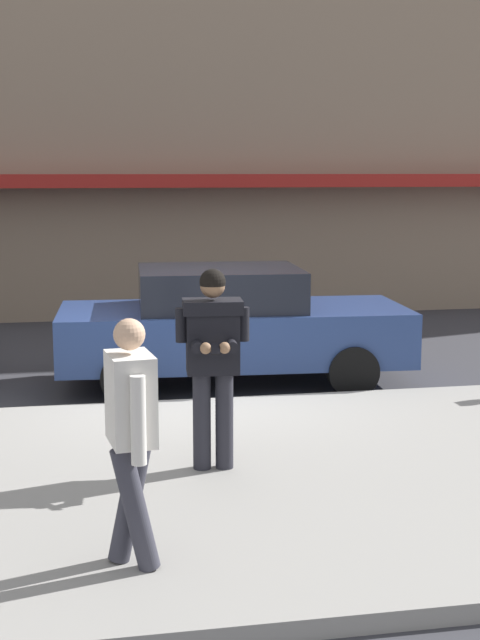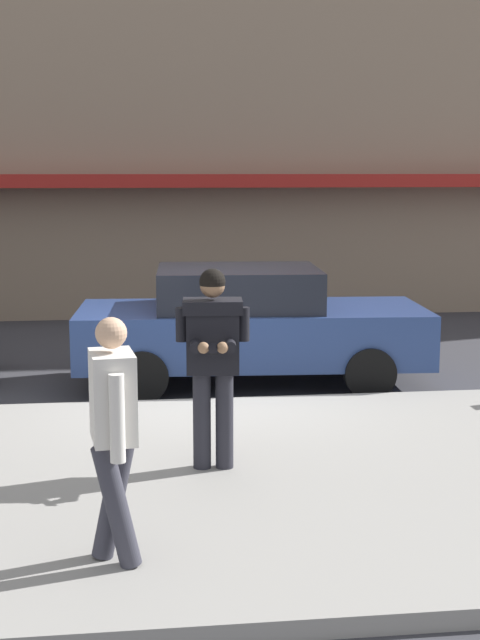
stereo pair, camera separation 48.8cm
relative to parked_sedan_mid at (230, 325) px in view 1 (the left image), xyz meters
name	(u,v)px [view 1 (the left image)]	position (x,y,z in m)	size (l,w,h in m)	color
ground_plane	(187,406)	(-0.72, -1.03, -0.79)	(80.00, 80.00, 0.00)	#333338
sidewalk	(336,474)	(0.28, -3.88, -0.72)	(32.00, 5.30, 0.14)	gray
curb_paint_line	(267,401)	(0.28, -0.98, -0.79)	(28.00, 0.12, 0.01)	silver
parked_sedan_mid	(230,325)	(0.00, 0.00, 0.00)	(4.60, 2.14, 1.54)	navy
man_texting_on_phone	(213,347)	(-0.82, -3.72, 0.46)	(0.65, 0.60, 1.81)	#23232B
pedestrian_in_light_coat	(131,427)	(-1.66, -5.58, 0.32)	(0.36, 0.60, 1.70)	#33333D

